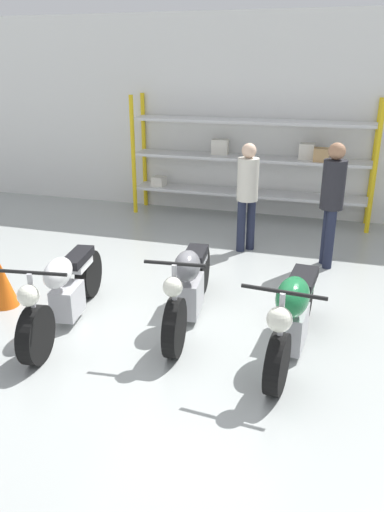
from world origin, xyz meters
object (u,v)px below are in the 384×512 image
object	(u,v)px
shelving_rack	(250,158)
motorcycle_grey	(189,286)
motorcycle_white	(64,291)
person_browsing	(247,189)
person_near_rack	(332,195)
motorcycle_green	(293,314)
traffic_cone	(3,285)

from	to	relation	value
shelving_rack	motorcycle_grey	size ratio (longest dim) A/B	2.08
motorcycle_white	motorcycle_grey	world-z (taller)	motorcycle_grey
motorcycle_white	motorcycle_grey	distance (m)	1.39
motorcycle_white	shelving_rack	bearing A→B (deg)	157.63
person_browsing	person_near_rack	xyz separation A→B (m)	(1.24, -0.30, 0.07)
motorcycle_white	person_browsing	xyz separation A→B (m)	(1.47, 2.92, 0.56)
motorcycle_white	person_near_rack	bearing A→B (deg)	126.06
motorcycle_grey	motorcycle_green	bearing A→B (deg)	66.62
shelving_rack	traffic_cone	size ratio (longest dim) A/B	8.01
motorcycle_grey	motorcycle_green	size ratio (longest dim) A/B	1.09
motorcycle_grey	person_browsing	world-z (taller)	person_browsing
motorcycle_green	person_near_rack	size ratio (longest dim) A/B	1.10
shelving_rack	motorcycle_white	bearing A→B (deg)	-104.35
shelving_rack	motorcycle_grey	distance (m)	4.20
motorcycle_green	motorcycle_white	bearing A→B (deg)	-82.42
motorcycle_white	motorcycle_green	bearing A→B (deg)	84.88
shelving_rack	person_near_rack	bearing A→B (deg)	-52.88
motorcycle_white	person_near_rack	size ratio (longest dim) A/B	1.19
shelving_rack	motorcycle_white	distance (m)	4.85
motorcycle_white	person_browsing	world-z (taller)	person_browsing
shelving_rack	motorcycle_green	distance (m)	4.75
motorcycle_white	person_browsing	distance (m)	3.32
motorcycle_grey	traffic_cone	size ratio (longest dim) A/B	3.86
person_near_rack	traffic_cone	distance (m)	4.47
traffic_cone	motorcycle_white	bearing A→B (deg)	-11.76
shelving_rack	traffic_cone	xyz separation A→B (m)	(-2.15, -4.44, -0.85)
motorcycle_white	motorcycle_grey	xyz separation A→B (m)	(1.29, 0.51, 0.01)
shelving_rack	person_browsing	size ratio (longest dim) A/B	2.65
shelving_rack	person_near_rack	world-z (taller)	shelving_rack
motorcycle_grey	person_near_rack	xyz separation A→B (m)	(1.43, 2.12, 0.62)
shelving_rack	person_browsing	world-z (taller)	shelving_rack
shelving_rack	person_near_rack	size ratio (longest dim) A/B	2.49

